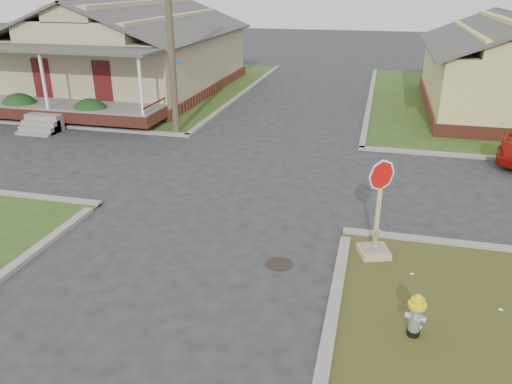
# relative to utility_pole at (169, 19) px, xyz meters

# --- Properties ---
(ground) EXTENTS (120.00, 120.00, 0.00)m
(ground) POSITION_rel_utility_pole_xyz_m (4.20, -8.90, -4.66)
(ground) COLOR #252427
(ground) RESTS_ON ground
(verge_far_left) EXTENTS (19.00, 19.00, 0.05)m
(verge_far_left) POSITION_rel_utility_pole_xyz_m (-8.80, 9.10, -4.64)
(verge_far_left) COLOR #2B4819
(verge_far_left) RESTS_ON ground
(curbs) EXTENTS (80.00, 40.00, 0.12)m
(curbs) POSITION_rel_utility_pole_xyz_m (4.20, -3.90, -4.66)
(curbs) COLOR gray
(curbs) RESTS_ON ground
(manhole) EXTENTS (0.64, 0.64, 0.01)m
(manhole) POSITION_rel_utility_pole_xyz_m (6.40, -9.40, -4.66)
(manhole) COLOR black
(manhole) RESTS_ON ground
(corner_house) EXTENTS (10.10, 15.50, 5.30)m
(corner_house) POSITION_rel_utility_pole_xyz_m (-5.80, 7.78, -2.38)
(corner_house) COLOR brown
(corner_house) RESTS_ON ground
(side_house_yellow) EXTENTS (7.60, 11.60, 4.70)m
(side_house_yellow) POSITION_rel_utility_pole_xyz_m (14.20, 7.60, -2.47)
(side_house_yellow) COLOR brown
(side_house_yellow) RESTS_ON ground
(utility_pole) EXTENTS (1.80, 0.28, 9.00)m
(utility_pole) POSITION_rel_utility_pole_xyz_m (0.00, 0.00, 0.00)
(utility_pole) COLOR #483C29
(utility_pole) RESTS_ON ground
(fire_hydrant) EXTENTS (0.33, 0.33, 0.87)m
(fire_hydrant) POSITION_rel_utility_pole_xyz_m (9.30, -11.31, -4.13)
(fire_hydrant) COLOR black
(fire_hydrant) RESTS_ON ground
(stop_sign) EXTENTS (0.68, 0.66, 2.40)m
(stop_sign) POSITION_rel_utility_pole_xyz_m (8.50, -8.52, -4.09)
(stop_sign) COLOR tan
(stop_sign) RESTS_ON ground
(hedge_left) EXTENTS (1.57, 1.28, 1.20)m
(hedge_left) POSITION_rel_utility_pole_xyz_m (-7.81, 0.24, -4.01)
(hedge_left) COLOR #133416
(hedge_left) RESTS_ON verge_far_left
(hedge_right) EXTENTS (1.53, 1.25, 1.17)m
(hedge_right) POSITION_rel_utility_pole_xyz_m (-4.13, 0.18, -4.03)
(hedge_right) COLOR #133416
(hedge_right) RESTS_ON verge_far_left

